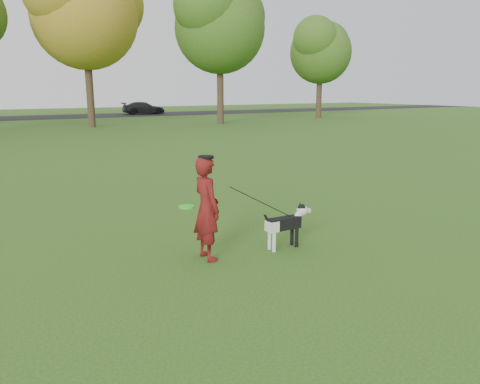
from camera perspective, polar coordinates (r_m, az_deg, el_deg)
ground at (r=7.26m, az=0.94°, el=-7.99°), size 120.00×120.00×0.00m
road at (r=46.00m, az=-26.43°, el=8.06°), size 120.00×7.00×0.02m
man at (r=7.00m, az=-4.08°, el=-2.03°), size 0.38×0.58×1.57m
dog at (r=7.61m, az=5.77°, el=-3.63°), size 0.94×0.19×0.71m
car_right at (r=48.51m, az=-11.67°, el=9.99°), size 4.38×2.18×1.22m
man_held_items at (r=7.32m, az=2.59°, el=-1.26°), size 1.95×0.32×1.11m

